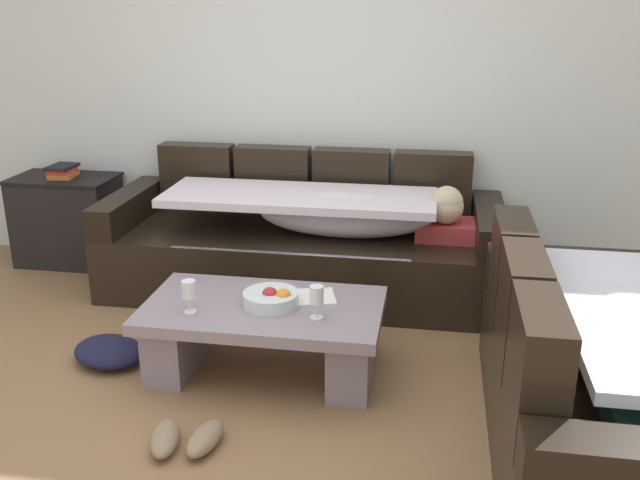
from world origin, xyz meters
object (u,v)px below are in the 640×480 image
(open_magazine, at_px, (307,297))
(book_stack_on_cabinet, at_px, (63,171))
(wine_glass_near_left, at_px, (189,290))
(crumpled_garment, at_px, (109,351))
(pair_of_shoes, at_px, (185,438))
(couch_along_wall, at_px, (309,243))
(couch_near_window, at_px, (605,386))
(coffee_table, at_px, (264,330))
(wine_glass_near_right, at_px, (317,296))
(fruit_bowl, at_px, (272,298))
(side_cabinet, at_px, (68,220))

(open_magazine, xyz_separation_m, book_stack_on_cabinet, (-1.98, 1.22, 0.30))
(wine_glass_near_left, xyz_separation_m, crumpled_garment, (-0.51, 0.11, -0.44))
(open_magazine, distance_m, pair_of_shoes, 0.96)
(couch_along_wall, relative_size, couch_near_window, 1.39)
(crumpled_garment, bearing_deg, couch_near_window, -10.00)
(couch_near_window, relative_size, book_stack_on_cabinet, 8.32)
(couch_along_wall, relative_size, book_stack_on_cabinet, 11.57)
(coffee_table, relative_size, wine_glass_near_right, 7.23)
(wine_glass_near_left, distance_m, open_magazine, 0.61)
(wine_glass_near_right, xyz_separation_m, pair_of_shoes, (-0.47, -0.58, -0.45))
(book_stack_on_cabinet, bearing_deg, wine_glass_near_left, -45.61)
(book_stack_on_cabinet, relative_size, crumpled_garment, 0.55)
(wine_glass_near_left, bearing_deg, couch_near_window, -9.36)
(couch_near_window, xyz_separation_m, pair_of_shoes, (-1.73, -0.23, -0.29))
(wine_glass_near_right, xyz_separation_m, open_magazine, (-0.09, 0.23, -0.11))
(couch_near_window, distance_m, wine_glass_near_left, 1.91)
(couch_near_window, distance_m, open_magazine, 1.46)
(wine_glass_near_right, bearing_deg, open_magazine, 111.05)
(coffee_table, distance_m, fruit_bowl, 0.19)
(side_cabinet, bearing_deg, fruit_bowl, -36.21)
(coffee_table, bearing_deg, side_cabinet, 143.16)
(couch_near_window, relative_size, fruit_bowl, 6.52)
(wine_glass_near_right, height_order, side_cabinet, side_cabinet)
(fruit_bowl, distance_m, pair_of_shoes, 0.81)
(wine_glass_near_right, bearing_deg, pair_of_shoes, -129.28)
(wine_glass_near_left, relative_size, crumpled_garment, 0.42)
(couch_near_window, bearing_deg, crumpled_garment, 80.00)
(couch_along_wall, bearing_deg, book_stack_on_cabinet, 173.11)
(couch_along_wall, bearing_deg, side_cabinet, 172.98)
(couch_along_wall, xyz_separation_m, book_stack_on_cabinet, (-1.81, 0.22, 0.36))
(fruit_bowl, distance_m, crumpled_garment, 0.96)
(crumpled_garment, bearing_deg, couch_along_wall, 52.61)
(wine_glass_near_left, bearing_deg, couch_along_wall, 73.89)
(couch_along_wall, distance_m, crumpled_garment, 1.47)
(open_magazine, bearing_deg, side_cabinet, 132.69)
(couch_along_wall, distance_m, open_magazine, 1.01)
(book_stack_on_cabinet, bearing_deg, side_cabinet, 142.40)
(book_stack_on_cabinet, bearing_deg, wine_glass_near_right, -34.86)
(couch_near_window, distance_m, coffee_table, 1.62)
(couch_along_wall, relative_size, crumpled_garment, 6.34)
(coffee_table, distance_m, pair_of_shoes, 0.74)
(fruit_bowl, bearing_deg, coffee_table, 174.54)
(wine_glass_near_right, bearing_deg, fruit_bowl, 156.57)
(side_cabinet, bearing_deg, wine_glass_near_right, -34.87)
(wine_glass_near_right, bearing_deg, side_cabinet, 145.13)
(pair_of_shoes, bearing_deg, couch_near_window, 7.66)
(book_stack_on_cabinet, bearing_deg, coffee_table, -36.84)
(pair_of_shoes, bearing_deg, couch_along_wall, 83.18)
(couch_along_wall, relative_size, pair_of_shoes, 7.55)
(side_cabinet, bearing_deg, wine_glass_near_left, -45.58)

